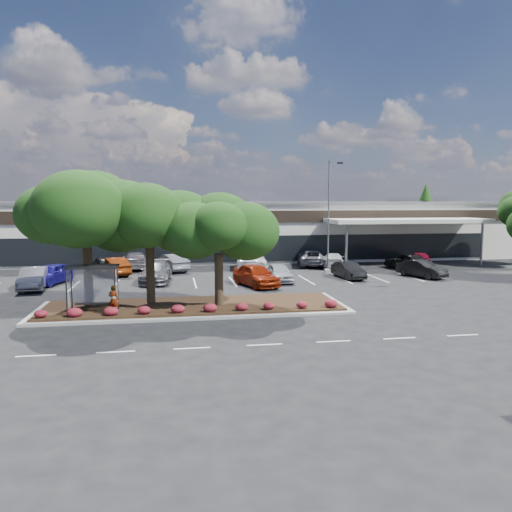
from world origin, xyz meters
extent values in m
plane|color=black|center=(0.00, 0.00, 0.00)|extent=(160.00, 160.00, 0.00)
cube|color=silver|center=(0.00, 34.00, 3.00)|extent=(80.00, 20.00, 6.00)
cube|color=#525254|center=(0.00, 34.00, 6.10)|extent=(80.40, 20.40, 0.30)
cube|color=black|center=(0.00, 23.95, 4.80)|extent=(80.00, 0.25, 1.20)
cube|color=black|center=(0.00, 23.95, 1.60)|extent=(60.00, 0.18, 2.60)
cube|color=#AB0C1E|center=(-6.00, 23.88, 4.80)|extent=(6.00, 0.12, 1.00)
cube|color=silver|center=(20.00, 21.50, 4.40)|extent=(16.00, 5.00, 0.40)
cylinder|color=slate|center=(13.00, 19.50, 2.10)|extent=(0.24, 0.24, 4.20)
cylinder|color=slate|center=(27.00, 19.50, 2.10)|extent=(0.24, 0.24, 4.20)
cube|color=#989893|center=(-2.00, 4.00, 0.07)|extent=(18.00, 6.00, 0.15)
cube|color=#3B2815|center=(-2.00, 4.00, 0.20)|extent=(17.20, 5.20, 0.12)
cube|color=silver|center=(-8.80, -4.00, 0.01)|extent=(1.60, 0.12, 0.01)
cube|color=silver|center=(-5.60, -4.00, 0.01)|extent=(1.60, 0.12, 0.01)
cube|color=silver|center=(-2.40, -4.00, 0.01)|extent=(1.60, 0.12, 0.01)
cube|color=silver|center=(0.80, -4.00, 0.01)|extent=(1.60, 0.12, 0.01)
cube|color=silver|center=(4.00, -4.00, 0.01)|extent=(1.60, 0.12, 0.01)
cube|color=silver|center=(7.20, -4.00, 0.01)|extent=(1.60, 0.12, 0.01)
cube|color=silver|center=(10.40, -4.00, 0.01)|extent=(1.60, 0.12, 0.01)
cube|color=silver|center=(-13.50, 13.50, 0.01)|extent=(0.12, 5.00, 0.01)
cube|color=silver|center=(-10.50, 13.50, 0.01)|extent=(0.12, 5.00, 0.01)
cube|color=silver|center=(-7.50, 13.50, 0.01)|extent=(0.12, 5.00, 0.01)
cube|color=silver|center=(-4.50, 13.50, 0.01)|extent=(0.12, 5.00, 0.01)
cube|color=silver|center=(-1.50, 13.50, 0.01)|extent=(0.12, 5.00, 0.01)
cube|color=silver|center=(1.50, 13.50, 0.01)|extent=(0.12, 5.00, 0.01)
cube|color=silver|center=(4.50, 13.50, 0.01)|extent=(0.12, 5.00, 0.01)
cube|color=silver|center=(7.50, 13.50, 0.01)|extent=(0.12, 5.00, 0.01)
cube|color=silver|center=(10.50, 13.50, 0.01)|extent=(0.12, 5.00, 0.01)
cube|color=silver|center=(13.50, 13.50, 0.01)|extent=(0.12, 5.00, 0.01)
cube|color=silver|center=(16.50, 13.50, 0.01)|extent=(0.12, 5.00, 0.01)
cylinder|color=black|center=(-8.75, 3.45, 1.51)|extent=(0.08, 0.08, 2.50)
cylinder|color=black|center=(-6.25, 3.45, 1.51)|extent=(0.08, 0.08, 2.50)
cylinder|color=black|center=(-8.75, 2.15, 1.51)|extent=(0.08, 0.08, 2.50)
cylinder|color=black|center=(-6.25, 2.15, 1.51)|extent=(0.08, 0.08, 2.50)
cube|color=black|center=(-7.50, 2.80, 2.80)|extent=(2.75, 1.55, 0.10)
cube|color=silver|center=(-7.50, 3.45, 1.63)|extent=(2.30, 0.03, 2.00)
cube|color=black|center=(-7.50, 3.05, 0.71)|extent=(2.00, 0.35, 0.06)
cone|color=black|center=(34.00, 44.00, 4.50)|extent=(3.96, 3.96, 9.00)
imported|color=#594C47|center=(-6.34, 2.15, 1.05)|extent=(0.67, 0.53, 1.59)
cube|color=#989893|center=(10.25, 16.52, 0.20)|extent=(0.50, 0.50, 0.40)
cylinder|color=slate|center=(10.25, 16.52, 5.11)|extent=(0.14, 0.14, 9.43)
cube|color=slate|center=(10.69, 16.58, 9.68)|extent=(0.92, 0.34, 0.14)
cube|color=black|center=(11.19, 16.65, 9.61)|extent=(0.49, 0.36, 0.18)
imported|color=navy|center=(-12.42, 14.66, 0.80)|extent=(3.28, 5.03, 1.59)
imported|color=slate|center=(-13.13, 12.59, 0.78)|extent=(2.15, 4.90, 1.57)
imported|color=#4E4F54|center=(-4.48, 14.34, 0.79)|extent=(2.66, 5.64, 1.59)
imported|color=#A9ADB5|center=(5.12, 13.01, 0.72)|extent=(1.81, 4.25, 1.43)
imported|color=maroon|center=(2.96, 11.20, 0.84)|extent=(3.41, 5.28, 1.67)
imported|color=black|center=(11.10, 13.64, 0.68)|extent=(1.80, 4.24, 1.36)
imported|color=black|center=(17.37, 13.25, 0.72)|extent=(3.12, 4.59, 1.43)
imported|color=black|center=(-9.03, 19.40, 0.81)|extent=(3.38, 5.13, 1.62)
imported|color=#692408|center=(-8.22, 18.70, 0.77)|extent=(3.42, 4.94, 1.54)
imported|color=slate|center=(-6.67, 22.49, 0.80)|extent=(2.72, 5.72, 1.61)
imported|color=slate|center=(-3.29, 20.45, 0.79)|extent=(3.35, 5.07, 1.58)
imported|color=white|center=(4.07, 20.48, 0.80)|extent=(3.37, 6.04, 1.60)
imported|color=slate|center=(10.31, 21.84, 0.78)|extent=(3.61, 6.00, 1.56)
imported|color=silver|center=(12.00, 20.47, 0.70)|extent=(3.01, 5.12, 1.39)
imported|color=black|center=(18.28, 17.77, 0.81)|extent=(3.15, 5.07, 1.61)
imported|color=maroon|center=(20.56, 19.64, 0.69)|extent=(3.73, 5.16, 1.39)
camera|label=1|loc=(-3.14, -25.21, 6.36)|focal=35.00mm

